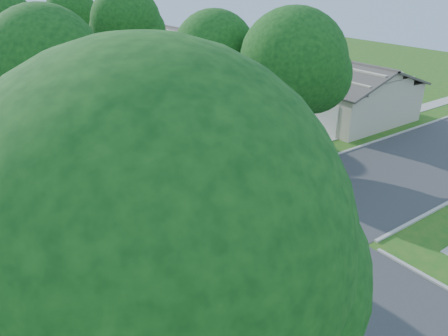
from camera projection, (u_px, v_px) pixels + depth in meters
name	position (u px, v px, depth m)	size (l,w,h in m)	color
ground	(245.00, 235.00, 18.44)	(100.00, 100.00, 0.00)	#1E5E19
road_ns	(245.00, 235.00, 18.44)	(7.00, 100.00, 0.02)	#333335
sidewalk_ne	(124.00, 89.00, 40.85)	(1.20, 40.00, 0.04)	#9E9B91
driveway	(273.00, 144.00, 27.87)	(8.80, 3.60, 0.05)	#9E9B91
stop_sign_sw	(218.00, 307.00, 11.62)	(1.05, 0.80, 2.98)	gray
stop_sign_ne	(260.00, 136.00, 23.56)	(1.05, 0.80, 2.98)	gray
tree_e_near	(215.00, 56.00, 25.26)	(4.97, 4.80, 8.28)	#38281C
tree_e_mid	(127.00, 25.00, 33.86)	(5.59, 5.40, 9.21)	#38281C
tree_e_far	(72.00, 16.00, 43.55)	(5.17, 5.00, 8.72)	#38281C
tree_w_near	(47.00, 67.00, 20.06)	(5.38, 5.20, 8.97)	#38281C
tree_sw_corner	(158.00, 252.00, 6.72)	(6.21, 6.00, 9.55)	#38281C
tree_ne_corner	(293.00, 67.00, 22.60)	(5.80, 5.60, 8.66)	#38281C
house_ne_near	(318.00, 90.00, 34.43)	(8.42, 13.60, 4.23)	beige
house_ne_far	(196.00, 56.00, 47.70)	(8.42, 13.60, 4.23)	beige
car_driveway	(268.00, 149.00, 25.40)	(1.49, 4.26, 1.40)	#50101B
car_curb_east	(105.00, 110.00, 32.19)	(1.77, 4.40, 1.50)	black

